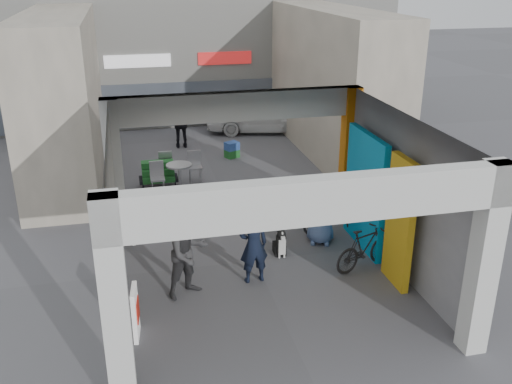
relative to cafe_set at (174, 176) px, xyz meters
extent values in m
plane|color=#504F54|center=(1.34, -5.14, -0.35)|extent=(90.00, 90.00, 0.00)
cube|color=silver|center=(-1.66, -9.14, 1.40)|extent=(0.40, 0.40, 3.50)
cube|color=silver|center=(-1.66, -3.14, 1.40)|extent=(0.40, 0.40, 3.50)
cube|color=silver|center=(4.34, -9.14, 1.40)|extent=(0.40, 0.40, 3.50)
cube|color=orange|center=(4.34, -3.14, 1.40)|extent=(0.40, 0.40, 3.50)
plane|color=silver|center=(-1.66, -6.14, 1.40)|extent=(0.00, 6.40, 6.40)
plane|color=#939397|center=(4.34, -6.14, 1.40)|extent=(0.00, 6.40, 6.40)
cube|color=#0D98D3|center=(4.04, -4.94, 1.05)|extent=(0.15, 2.00, 2.80)
cube|color=gold|center=(4.04, -6.74, 1.05)|extent=(0.15, 1.00, 2.80)
plane|color=beige|center=(1.34, -6.14, 3.15)|extent=(6.40, 6.40, 0.00)
cube|color=silver|center=(1.34, -3.09, 2.80)|extent=(6.40, 0.30, 0.70)
cube|color=silver|center=(1.34, -9.19, 2.80)|extent=(6.40, 0.30, 0.70)
cube|color=white|center=(1.34, -2.92, 2.75)|extent=(4.20, 0.05, 0.55)
cube|color=silver|center=(1.34, 8.86, 3.65)|extent=(18.00, 4.00, 8.00)
cube|color=#515966|center=(1.34, 6.81, 0.65)|extent=(16.20, 0.06, 1.80)
cube|color=white|center=(-0.66, 6.82, 2.45)|extent=(2.60, 0.06, 0.50)
cube|color=red|center=(2.84, 6.82, 2.45)|extent=(2.20, 0.06, 0.50)
cube|color=#BEB19D|center=(-3.16, 2.36, 2.15)|extent=(2.00, 9.00, 5.00)
cube|color=#BEB19D|center=(5.84, 2.36, 2.15)|extent=(2.00, 9.00, 5.00)
cylinder|color=#96999E|center=(-0.18, -2.72, 0.06)|extent=(0.09, 0.09, 0.81)
cylinder|color=#96999E|center=(1.35, -2.67, 0.12)|extent=(0.09, 0.09, 0.94)
cylinder|color=#96999E|center=(2.92, -2.74, 0.13)|extent=(0.09, 0.09, 0.96)
cube|color=white|center=(-1.41, -7.45, 0.15)|extent=(0.14, 0.56, 1.00)
cube|color=red|center=(-1.37, -7.45, 0.20)|extent=(0.08, 0.39, 0.40)
cube|color=white|center=(-1.41, -3.47, 0.15)|extent=(0.21, 0.55, 1.00)
cube|color=red|center=(-1.37, -3.47, 0.20)|extent=(0.13, 0.38, 0.40)
cylinder|color=#A4A3A8|center=(0.13, -0.31, 0.05)|extent=(0.07, 0.07, 0.79)
cylinder|color=#A4A3A8|center=(0.13, -0.31, -0.34)|extent=(0.48, 0.48, 0.02)
cylinder|color=#A4A3A8|center=(0.13, -0.31, 0.44)|extent=(0.77, 0.77, 0.05)
cube|color=#A4A3A8|center=(-0.53, -0.53, -0.10)|extent=(0.42, 0.42, 0.49)
cube|color=#A4A3A8|center=(-0.53, -0.33, 0.39)|extent=(0.42, 0.05, 0.49)
cube|color=#A4A3A8|center=(0.68, 0.24, -0.10)|extent=(0.42, 0.42, 0.49)
cube|color=#A4A3A8|center=(0.68, 0.44, 0.39)|extent=(0.42, 0.05, 0.49)
cube|color=#A4A3A8|center=(-0.20, 0.35, -0.10)|extent=(0.42, 0.42, 0.49)
cube|color=#A4A3A8|center=(-0.20, 0.55, 0.39)|extent=(0.42, 0.05, 0.49)
cube|color=black|center=(-0.47, 0.14, -0.20)|extent=(1.16, 0.58, 0.29)
cube|color=#195925|center=(-0.47, 0.00, -0.06)|extent=(0.97, 0.34, 0.17)
cube|color=#195925|center=(-0.47, 0.14, 0.14)|extent=(0.97, 0.34, 0.17)
cube|color=#195925|center=(-0.47, 0.29, 0.33)|extent=(0.97, 0.34, 0.17)
cube|color=#195925|center=(2.25, 2.42, -0.21)|extent=(0.55, 0.51, 0.28)
cube|color=#294D99|center=(2.25, 2.42, 0.07)|extent=(0.55, 0.51, 0.28)
cube|color=black|center=(1.98, -4.94, -0.22)|extent=(0.26, 0.35, 0.26)
cube|color=black|center=(1.98, -5.08, -0.02)|extent=(0.21, 0.18, 0.40)
cube|color=silver|center=(1.98, -5.18, -0.06)|extent=(0.16, 0.03, 0.37)
cylinder|color=silver|center=(1.92, -5.16, -0.19)|extent=(0.05, 0.05, 0.31)
cylinder|color=silver|center=(2.04, -5.16, -0.19)|extent=(0.05, 0.05, 0.31)
sphere|color=black|center=(1.98, -5.10, 0.22)|extent=(0.21, 0.21, 0.21)
cube|color=silver|center=(1.98, -5.21, 0.20)|extent=(0.09, 0.13, 0.07)
cone|color=black|center=(1.92, -5.06, 0.32)|extent=(0.08, 0.08, 0.09)
cone|color=black|center=(2.03, -5.06, 0.32)|extent=(0.08, 0.08, 0.09)
imported|color=black|center=(1.12, -6.01, 0.51)|extent=(0.67, 0.48, 1.71)
imported|color=#363638|center=(-0.29, -6.21, 0.60)|extent=(1.15, 1.06, 1.89)
imported|color=#546EA3|center=(3.11, -4.59, 0.54)|extent=(1.00, 0.83, 1.76)
imported|color=black|center=(0.67, 4.02, 0.57)|extent=(1.09, 0.48, 1.84)
imported|color=black|center=(3.64, -4.23, 0.11)|extent=(1.73, 0.62, 0.91)
imported|color=black|center=(3.64, -6.02, 0.15)|extent=(1.70, 1.02, 0.98)
imported|color=white|center=(3.99, 5.47, 0.38)|extent=(4.52, 2.55, 1.45)
camera|label=1|loc=(-1.26, -16.45, 5.99)|focal=40.00mm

